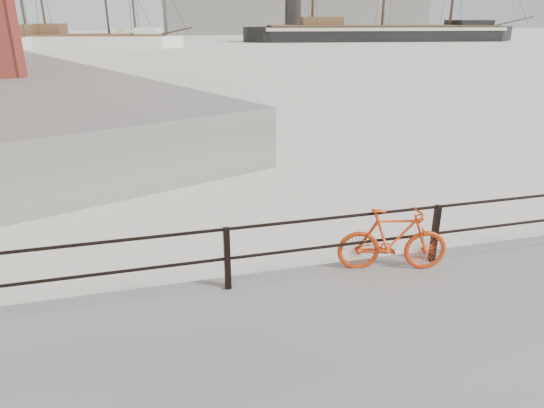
{
  "coord_description": "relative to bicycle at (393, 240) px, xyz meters",
  "views": [
    {
      "loc": [
        -4.52,
        -6.54,
        4.19
      ],
      "look_at": [
        -2.37,
        1.5,
        1.0
      ],
      "focal_mm": 32.0,
      "sensor_mm": 36.0,
      "label": 1
    }
  ],
  "objects": [
    {
      "name": "schooner_left",
      "position": [
        -13.6,
        79.23,
        -0.88
      ],
      "size": [
        26.92,
        13.33,
        19.81
      ],
      "primitive_type": null,
      "rotation": [
        0.0,
        0.0,
        0.05
      ],
      "color": "white",
      "rests_on": "ground"
    },
    {
      "name": "industrial_west",
      "position": [
        20.83,
        140.25,
        8.12
      ],
      "size": [
        32.0,
        18.0,
        18.0
      ],
      "primitive_type": "cube",
      "color": "gray",
      "rests_on": "ground"
    },
    {
      "name": "ground",
      "position": [
        0.83,
        0.25,
        -0.88
      ],
      "size": [
        400.0,
        400.0,
        0.0
      ],
      "primitive_type": "plane",
      "color": "white",
      "rests_on": "ground"
    },
    {
      "name": "barque_black",
      "position": [
        43.34,
        85.84,
        -0.88
      ],
      "size": [
        63.5,
        28.6,
        34.58
      ],
      "primitive_type": null,
      "rotation": [
        0.0,
        0.0,
        -0.14
      ],
      "color": "black",
      "rests_on": "ground"
    },
    {
      "name": "industrial_east",
      "position": [
        78.83,
        150.25,
        6.12
      ],
      "size": [
        20.0,
        16.0,
        14.0
      ],
      "primitive_type": "cube",
      "color": "gray",
      "rests_on": "ground"
    },
    {
      "name": "guardrail",
      "position": [
        0.83,
        0.1,
        -0.03
      ],
      "size": [
        28.0,
        0.1,
        1.0
      ],
      "primitive_type": null,
      "color": "black",
      "rests_on": "promenade"
    },
    {
      "name": "schooner_mid",
      "position": [
        -10.14,
        77.23,
        -0.88
      ],
      "size": [
        31.97,
        19.01,
        21.42
      ],
      "primitive_type": null,
      "rotation": [
        0.0,
        0.0,
        -0.23
      ],
      "color": "silver",
      "rests_on": "ground"
    },
    {
      "name": "bicycle",
      "position": [
        0.0,
        0.0,
        0.0
      ],
      "size": [
        1.77,
        0.68,
        1.06
      ],
      "primitive_type": "imported",
      "rotation": [
        0.0,
        0.0,
        -0.24
      ],
      "color": "red",
      "rests_on": "promenade"
    }
  ]
}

